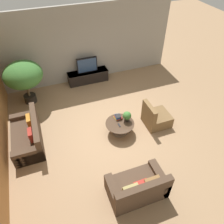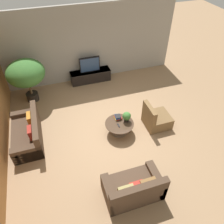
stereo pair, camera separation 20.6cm
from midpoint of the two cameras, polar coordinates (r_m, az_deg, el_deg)
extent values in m
plane|color=#9E7A56|center=(7.25, 0.44, -4.29)|extent=(24.00, 24.00, 0.00)
cube|color=#A39E93|center=(8.99, -6.36, 17.11)|extent=(7.40, 0.12, 3.00)
cube|color=black|center=(9.32, -4.99, 9.33)|extent=(1.64, 0.48, 0.47)
cube|color=#2D2823|center=(9.20, -5.08, 10.51)|extent=(1.68, 0.50, 0.02)
cube|color=black|center=(9.04, -5.20, 12.26)|extent=(0.83, 0.08, 0.62)
cube|color=navy|center=(9.00, -5.13, 12.13)|extent=(0.76, 0.00, 0.56)
cube|color=black|center=(9.19, -5.08, 10.63)|extent=(0.25, 0.13, 0.02)
cylinder|color=#756656|center=(7.13, 2.71, -5.26)|extent=(0.50, 0.50, 0.02)
cylinder|color=#756656|center=(6.99, 2.76, -4.23)|extent=(0.10, 0.10, 0.39)
cylinder|color=#4C3828|center=(6.85, 2.82, -3.06)|extent=(0.91, 0.91, 0.02)
cube|color=#4C3828|center=(7.20, -20.49, -5.76)|extent=(0.84, 1.76, 0.42)
cube|color=#4C3828|center=(6.87, -18.56, -2.83)|extent=(0.16, 1.76, 0.42)
cube|color=#4C3828|center=(7.73, -20.84, -1.36)|extent=(0.84, 0.20, 0.54)
cube|color=#4C3828|center=(6.63, -20.34, -10.18)|extent=(0.84, 0.20, 0.54)
cube|color=orange|center=(7.13, -19.90, -1.76)|extent=(0.13, 0.38, 0.34)
cube|color=#B23328|center=(6.72, -19.63, -5.10)|extent=(0.15, 0.35, 0.32)
cube|color=#4C3828|center=(5.76, 6.46, -19.21)|extent=(1.41, 0.84, 0.42)
cube|color=#4C3828|center=(5.25, 8.36, -20.02)|extent=(1.41, 0.16, 0.42)
cube|color=#4C3828|center=(5.89, 12.19, -17.04)|extent=(0.20, 0.84, 0.54)
cube|color=#4C3828|center=(5.58, 0.39, -20.71)|extent=(0.20, 0.84, 0.54)
cube|color=olive|center=(5.43, 10.32, -17.91)|extent=(0.38, 0.16, 0.35)
cube|color=#B23328|center=(5.37, 7.56, -18.91)|extent=(0.34, 0.16, 0.32)
cube|color=tan|center=(5.29, 4.72, -19.73)|extent=(0.36, 0.17, 0.34)
cube|color=brown|center=(7.41, 12.48, -2.11)|extent=(0.80, 0.76, 0.40)
cube|color=brown|center=(6.98, 10.60, -0.17)|extent=(0.14, 0.76, 0.46)
cylinder|color=black|center=(8.78, -19.38, 3.86)|extent=(0.44, 0.44, 0.30)
cylinder|color=brown|center=(8.58, -19.92, 5.79)|extent=(0.08, 0.08, 0.43)
ellipsoid|color=#3D7533|center=(8.23, -21.00, 9.52)|extent=(1.34, 1.34, 0.90)
cylinder|color=black|center=(6.90, 4.66, -2.07)|extent=(0.16, 0.16, 0.10)
sphere|color=#3D7533|center=(6.78, 4.73, -1.08)|extent=(0.27, 0.27, 0.27)
cube|color=gold|center=(7.00, 2.31, -1.59)|extent=(0.22, 0.22, 0.02)
cube|color=#A32823|center=(6.97, 2.48, -1.47)|extent=(0.23, 0.24, 0.03)
cube|color=#2D4C84|center=(6.95, 2.27, -1.24)|extent=(0.18, 0.26, 0.03)
cube|color=#232326|center=(6.93, 2.42, -1.10)|extent=(0.18, 0.20, 0.03)
cube|color=black|center=(6.77, 2.60, -3.51)|extent=(0.05, 0.16, 0.02)
camera|label=1|loc=(0.10, -89.16, 0.76)|focal=35.00mm
camera|label=2|loc=(0.10, 90.84, -0.76)|focal=35.00mm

